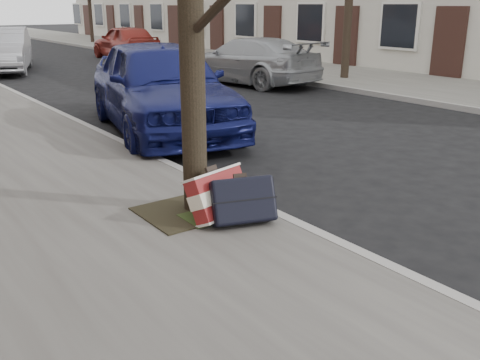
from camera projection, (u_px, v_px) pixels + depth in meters
ground at (404, 215)px, 5.71m from camera, size 120.00×120.00×0.00m
far_sidewalk at (219, 59)px, 21.56m from camera, size 4.00×70.00×0.12m
dirt_patch at (185, 212)px, 5.46m from camera, size 0.85×0.85×0.02m
suitcase_red at (219, 195)px, 5.24m from camera, size 0.71×0.50×0.50m
suitcase_navy at (243, 200)px, 5.11m from camera, size 0.70×0.54×0.49m
car_near_front at (161, 86)px, 9.24m from camera, size 2.98×5.04×1.61m
car_near_mid at (3, 50)px, 17.53m from camera, size 2.85×4.58×1.43m
car_far_front at (249, 61)px, 14.97m from camera, size 2.40×4.64×1.28m
car_far_back at (125, 42)px, 21.69m from camera, size 1.82×4.12×1.38m
tree_far_c at (89, 1)px, 29.55m from camera, size 0.20×0.20×4.40m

